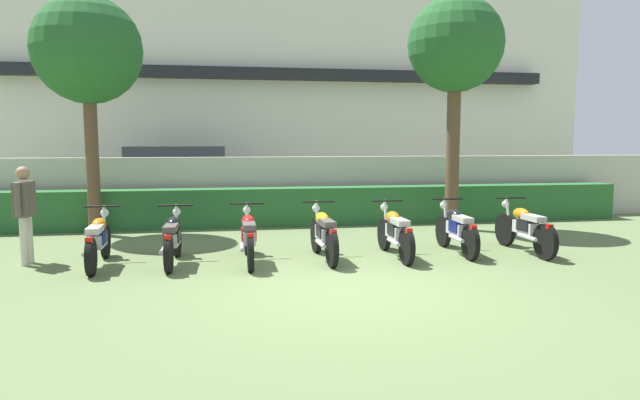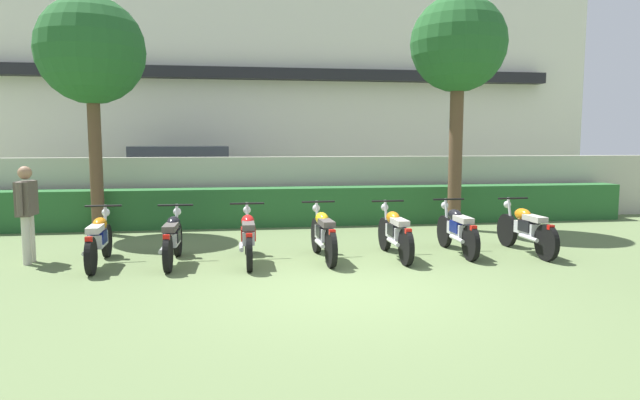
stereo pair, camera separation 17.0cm
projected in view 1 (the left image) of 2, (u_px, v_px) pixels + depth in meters
The scene contains 15 objects.
ground at pixel (347, 289), 7.65m from camera, with size 60.00×60.00×0.00m, color #607547.
building at pixel (269, 90), 21.18m from camera, with size 21.93×6.50×7.96m.
compound_wall at pixel (292, 189), 14.03m from camera, with size 20.83×0.30×1.64m, color #BCB7A8.
hedge_row at pixel (296, 206), 13.38m from camera, with size 16.67×0.70×0.92m, color #28602D.
parked_car at pixel (181, 179), 15.80m from camera, with size 4.65×2.40×1.89m.
tree_near_inspector at pixel (88, 52), 11.66m from camera, with size 2.28×2.28×5.11m.
tree_far_side at pixel (455, 48), 12.39m from camera, with size 2.15×2.15×5.29m.
motorcycle_in_row_0 at pixel (98, 240), 8.97m from camera, with size 0.60×1.93×0.95m.
motorcycle_in_row_1 at pixel (173, 238), 9.11m from camera, with size 0.60×1.84×0.95m.
motorcycle_in_row_2 at pixel (248, 236), 9.26m from camera, with size 0.60×1.95×0.96m.
motorcycle_in_row_3 at pixel (324, 233), 9.48m from camera, with size 0.60×1.87×0.98m.
motorcycle_in_row_4 at pixel (395, 232), 9.68m from camera, with size 0.60×1.91×0.97m.
motorcycle_in_row_5 at pixel (456, 229), 10.03m from camera, with size 0.60×1.87×0.96m.
motorcycle_in_row_6 at pixel (524, 228), 10.09m from camera, with size 0.60×1.97×0.98m.
inspector_person at pixel (25, 207), 9.06m from camera, with size 0.22×0.66×1.63m.
Camera 1 is at (-1.60, -7.31, 2.05)m, focal length 30.91 mm.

